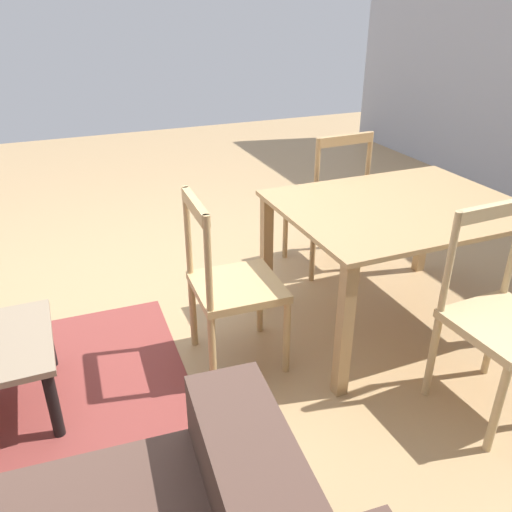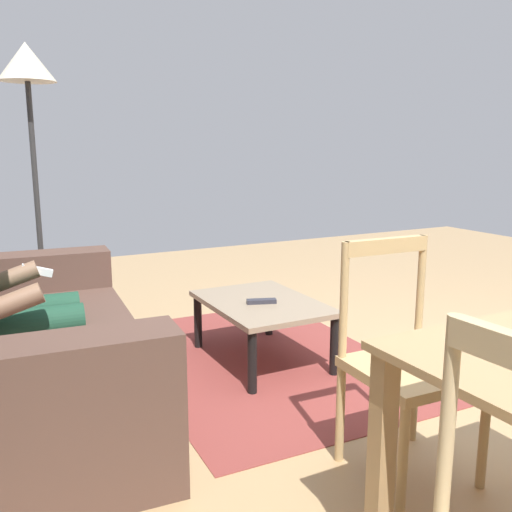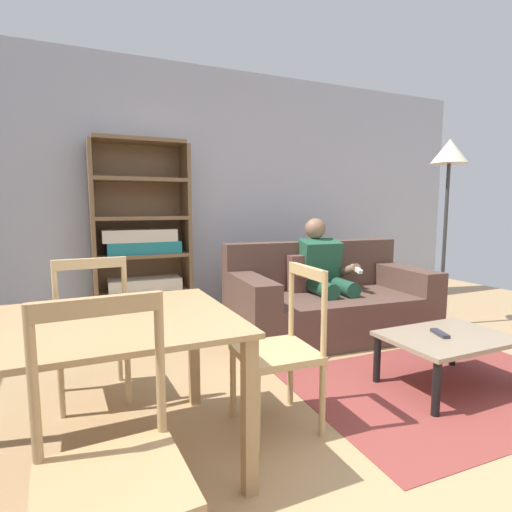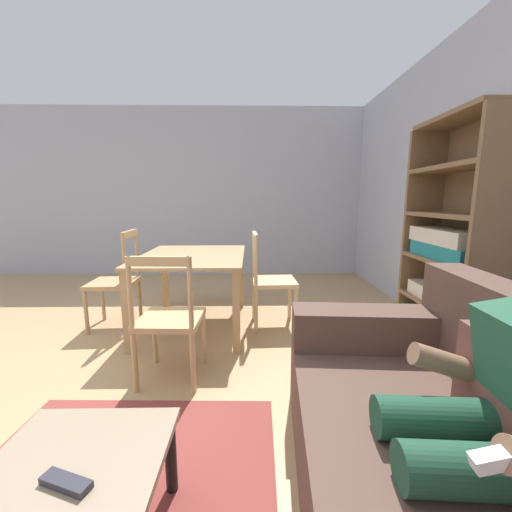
% 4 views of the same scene
% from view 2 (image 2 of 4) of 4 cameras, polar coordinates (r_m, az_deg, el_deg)
% --- Properties ---
extents(ground_plane, '(9.17, 9.17, 0.00)m').
position_cam_2_polar(ground_plane, '(3.06, 22.03, -13.94)').
color(ground_plane, tan).
extents(couch, '(1.96, 1.11, 0.88)m').
position_cam_2_polar(couch, '(2.85, -23.52, -9.05)').
color(couch, brown).
rests_on(couch, ground_plane).
extents(coffee_table, '(0.83, 0.59, 0.37)m').
position_cam_2_polar(coffee_table, '(3.27, 0.60, -5.48)').
color(coffee_table, gray).
rests_on(coffee_table, ground_plane).
extents(tv_remote, '(0.10, 0.18, 0.02)m').
position_cam_2_polar(tv_remote, '(3.20, 0.57, -4.69)').
color(tv_remote, '#2D2D38').
rests_on(tv_remote, coffee_table).
extents(dining_chair_facing_couch, '(0.44, 0.44, 0.91)m').
position_cam_2_polar(dining_chair_facing_couch, '(2.23, 15.31, -10.77)').
color(dining_chair_facing_couch, tan).
rests_on(dining_chair_facing_couch, ground_plane).
extents(area_rug, '(2.04, 1.46, 0.01)m').
position_cam_2_polar(area_rug, '(3.37, 0.59, -10.62)').
color(area_rug, brown).
rests_on(area_rug, ground_plane).
extents(floor_lamp, '(0.36, 0.36, 1.91)m').
position_cam_2_polar(floor_lamp, '(3.97, -22.44, 15.53)').
color(floor_lamp, black).
rests_on(floor_lamp, ground_plane).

